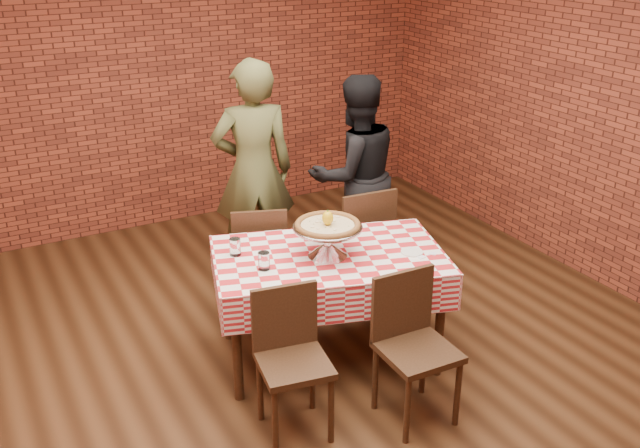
# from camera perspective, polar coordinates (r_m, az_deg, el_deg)

# --- Properties ---
(ground) EXTENTS (6.00, 6.00, 0.00)m
(ground) POSITION_cam_1_polar(r_m,az_deg,el_deg) (4.67, -1.37, -12.67)
(ground) COLOR black
(ground) RESTS_ON ground
(back_wall) EXTENTS (5.50, 0.00, 5.50)m
(back_wall) POSITION_cam_1_polar(r_m,az_deg,el_deg) (6.72, -13.49, 11.63)
(back_wall) COLOR maroon
(back_wall) RESTS_ON ground
(table) EXTENTS (1.63, 1.24, 0.75)m
(table) POSITION_cam_1_polar(r_m,az_deg,el_deg) (4.75, 0.70, -6.56)
(table) COLOR #3D2617
(table) RESTS_ON ground
(tablecloth) EXTENTS (1.67, 1.29, 0.25)m
(tablecloth) POSITION_cam_1_polar(r_m,az_deg,el_deg) (4.63, 0.72, -3.79)
(tablecloth) COLOR red
(tablecloth) RESTS_ON table
(pizza_stand) EXTENTS (0.57, 0.57, 0.20)m
(pizza_stand) POSITION_cam_1_polar(r_m,az_deg,el_deg) (4.51, 0.60, -1.37)
(pizza_stand) COLOR silver
(pizza_stand) RESTS_ON tablecloth
(pizza) EXTENTS (0.52, 0.52, 0.03)m
(pizza) POSITION_cam_1_polar(r_m,az_deg,el_deg) (4.47, 0.61, -0.14)
(pizza) COLOR beige
(pizza) RESTS_ON pizza_stand
(lemon) EXTENTS (0.09, 0.09, 0.09)m
(lemon) POSITION_cam_1_polar(r_m,az_deg,el_deg) (4.45, 0.61, 0.47)
(lemon) COLOR yellow
(lemon) RESTS_ON pizza
(water_glass_left) EXTENTS (0.09, 0.09, 0.11)m
(water_glass_left) POSITION_cam_1_polar(r_m,az_deg,el_deg) (4.37, -4.47, -2.94)
(water_glass_left) COLOR white
(water_glass_left) RESTS_ON tablecloth
(water_glass_right) EXTENTS (0.09, 0.09, 0.11)m
(water_glass_right) POSITION_cam_1_polar(r_m,az_deg,el_deg) (4.57, -6.76, -1.82)
(water_glass_right) COLOR white
(water_glass_right) RESTS_ON tablecloth
(side_plate) EXTENTS (0.18, 0.18, 0.01)m
(side_plate) POSITION_cam_1_polar(r_m,az_deg,el_deg) (4.63, 7.31, -2.22)
(side_plate) COLOR white
(side_plate) RESTS_ON tablecloth
(sweetener_packet_a) EXTENTS (0.06, 0.04, 0.00)m
(sweetener_packet_a) POSITION_cam_1_polar(r_m,az_deg,el_deg) (4.57, 8.06, -2.63)
(sweetener_packet_a) COLOR white
(sweetener_packet_a) RESTS_ON tablecloth
(sweetener_packet_b) EXTENTS (0.06, 0.06, 0.00)m
(sweetener_packet_b) POSITION_cam_1_polar(r_m,az_deg,el_deg) (4.63, 8.90, -2.34)
(sweetener_packet_b) COLOR white
(sweetener_packet_b) RESTS_ON tablecloth
(condiment_caddy) EXTENTS (0.14, 0.13, 0.16)m
(condiment_caddy) POSITION_cam_1_polar(r_m,az_deg,el_deg) (4.82, 0.55, 0.03)
(condiment_caddy) COLOR silver
(condiment_caddy) RESTS_ON tablecloth
(chair_near_left) EXTENTS (0.44, 0.44, 0.86)m
(chair_near_left) POSITION_cam_1_polar(r_m,az_deg,el_deg) (4.07, -2.06, -11.33)
(chair_near_left) COLOR #3D2617
(chair_near_left) RESTS_ON ground
(chair_near_right) EXTENTS (0.41, 0.41, 0.88)m
(chair_near_right) POSITION_cam_1_polar(r_m,az_deg,el_deg) (4.21, 7.77, -10.11)
(chair_near_right) COLOR #3D2617
(chair_near_right) RESTS_ON ground
(chair_far_left) EXTENTS (0.50, 0.50, 0.87)m
(chair_far_left) POSITION_cam_1_polar(r_m,az_deg,el_deg) (5.30, -4.86, -2.60)
(chair_far_left) COLOR #3D2617
(chair_far_left) RESTS_ON ground
(chair_far_right) EXTENTS (0.47, 0.47, 0.92)m
(chair_far_right) POSITION_cam_1_polar(r_m,az_deg,el_deg) (5.48, 2.91, -1.33)
(chair_far_right) COLOR #3D2617
(chair_far_right) RESTS_ON ground
(diner_olive) EXTENTS (0.73, 0.56, 1.78)m
(diner_olive) POSITION_cam_1_polar(r_m,az_deg,el_deg) (5.69, -5.31, 4.21)
(diner_olive) COLOR brown
(diner_olive) RESTS_ON ground
(diner_black) EXTENTS (0.83, 0.66, 1.63)m
(diner_black) POSITION_cam_1_polar(r_m,az_deg,el_deg) (5.81, 2.79, 3.91)
(diner_black) COLOR black
(diner_black) RESTS_ON ground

